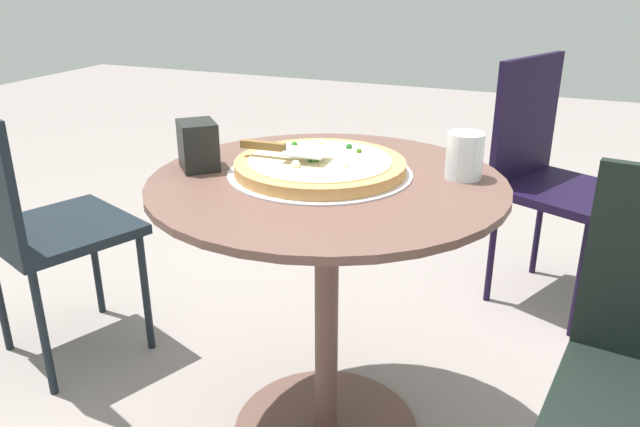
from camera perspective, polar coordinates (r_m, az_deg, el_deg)
patio_table at (r=1.51m, az=0.61°, el=-4.54°), size 0.81×0.81×0.71m
pizza_on_tray at (r=1.46m, az=-0.00°, el=4.28°), size 0.43×0.43×0.05m
pizza_server at (r=1.46m, az=-3.36°, el=5.90°), size 0.08×0.21×0.02m
drinking_cup at (r=1.46m, az=12.96°, el=5.14°), size 0.08×0.08×0.10m
napkin_dispenser at (r=1.51m, az=-10.99°, el=6.08°), size 0.13×0.13×0.11m
patio_chair_far at (r=2.35m, az=19.97°, el=4.01°), size 0.52×0.52×0.87m
patio_chair_corner at (r=2.01m, az=-24.43°, el=-0.39°), size 0.50×0.50×0.82m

